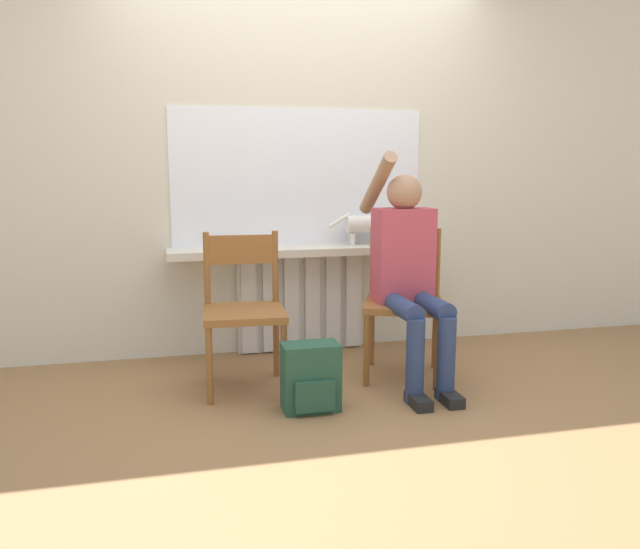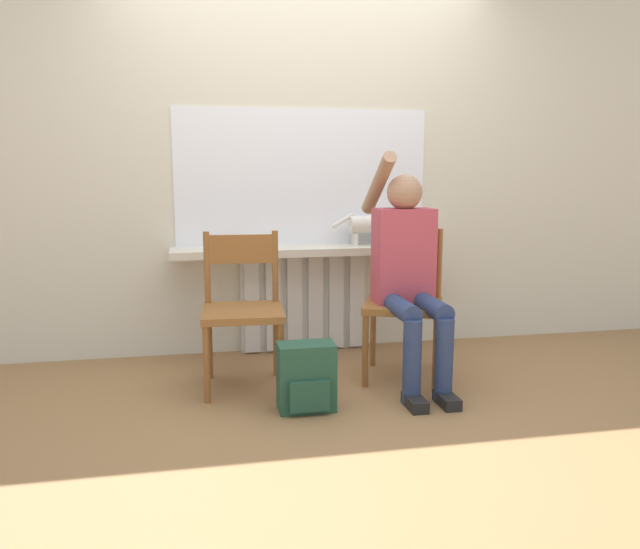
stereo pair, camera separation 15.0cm
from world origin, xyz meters
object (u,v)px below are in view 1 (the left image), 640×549
object	(u,v)px
chair_left	(244,308)
person	(409,267)
backpack	(311,378)
cat	(368,224)
chair_right	(403,300)

from	to	relation	value
chair_left	person	distance (m)	0.98
person	backpack	world-z (taller)	person
chair_left	person	xyz separation A→B (m)	(0.95, -0.11, 0.22)
person	cat	bearing A→B (deg)	91.61
chair_right	cat	distance (m)	0.73
chair_right	cat	world-z (taller)	cat
cat	backpack	world-z (taller)	cat
backpack	person	bearing A→B (deg)	25.88
chair_left	backpack	bearing A→B (deg)	-52.49
cat	backpack	size ratio (longest dim) A/B	1.24
chair_left	person	size ratio (longest dim) A/B	0.66
person	backpack	xyz separation A→B (m)	(-0.65, -0.32, -0.51)
chair_left	chair_right	world-z (taller)	same
chair_left	cat	world-z (taller)	cat
chair_left	backpack	xyz separation A→B (m)	(0.29, -0.43, -0.29)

